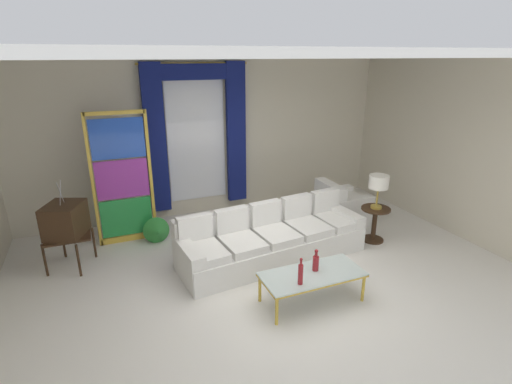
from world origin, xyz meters
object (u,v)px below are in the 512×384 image
Objects in this scene: couch_white_long at (270,239)px; round_side_table at (375,221)px; peacock_figurine at (157,232)px; vintage_tv at (65,222)px; coffee_table at (312,276)px; table_lamp_brass at (379,183)px; bottle_crystal_tall at (316,262)px; armchair_white at (340,208)px; stained_glass_divider at (123,182)px; bottle_blue_decanter at (301,273)px.

couch_white_long reaches higher than round_side_table.
round_side_table is at bearing -20.56° from peacock_figurine.
vintage_tv is at bearing 167.65° from round_side_table.
table_lamp_brass is (1.86, 1.12, 0.66)m from coffee_table.
coffee_table is 2.29× the size of table_lamp_brass.
armchair_white is at bearing 48.75° from bottle_crystal_tall.
table_lamp_brass is at bearing 0.00° from round_side_table.
round_side_table is (3.42, -1.28, 0.14)m from peacock_figurine.
couch_white_long is 3.03m from vintage_tv.
peacock_figurine is at bearing 124.68° from bottle_crystal_tall.
table_lamp_brass is (3.85, -1.60, -0.03)m from stained_glass_divider.
table_lamp_brass is (0.00, 0.00, 0.67)m from round_side_table.
couch_white_long is 1.36× the size of stained_glass_divider.
peacock_figurine is at bearing -36.22° from stained_glass_divider.
coffee_table is 2.17m from round_side_table.
bottle_crystal_tall is 2.88m from peacock_figurine.
couch_white_long is 1.92m from armchair_white.
bottle_blue_decanter is at bearing -149.13° from coffee_table.
bottle_crystal_tall reaches higher than round_side_table.
coffee_table is 0.59× the size of stained_glass_divider.
coffee_table is 1.58× the size of armchair_white.
stained_glass_divider reaches higher than bottle_blue_decanter.
armchair_white is (4.65, -0.15, -0.44)m from vintage_tv.
table_lamp_brass is at bearing 30.82° from bottle_crystal_tall.
stained_glass_divider is (0.88, 0.56, 0.33)m from vintage_tv.
coffee_table is at bearing -149.06° from table_lamp_brass.
bottle_crystal_tall is 0.36× the size of armchair_white.
bottle_crystal_tall is 2.15m from table_lamp_brass.
peacock_figurine is at bearing 122.96° from coffee_table.
table_lamp_brass reaches higher than peacock_figurine.
bottle_blue_decanter is 3.48m from vintage_tv.
vintage_tv is (-2.87, 0.87, 0.42)m from couch_white_long.
bottle_crystal_tall is at bearing -149.18° from round_side_table.
coffee_table is 0.35m from bottle_blue_decanter.
stained_glass_divider reaches higher than couch_white_long.
couch_white_long is 1.28m from coffee_table.
armchair_white reaches higher than coffee_table.
peacock_figurine is at bearing 159.44° from table_lamp_brass.
armchair_white is 1.37× the size of peacock_figurine.
bottle_crystal_tall is at bearing 31.54° from bottle_blue_decanter.
couch_white_long is 1.48m from bottle_blue_decanter.
vintage_tv is (-2.94, 2.10, 0.20)m from bottle_crystal_tall.
vintage_tv reaches higher than coffee_table.
coffee_table is at bearing -57.04° from peacock_figurine.
couch_white_long is at bearing 79.48° from bottle_blue_decanter.
round_side_table is at bearing -22.55° from stained_glass_divider.
table_lamp_brass reaches higher than round_side_table.
bottle_crystal_tall is 0.49× the size of peacock_figurine.
round_side_table reaches higher than peacock_figurine.
couch_white_long is 10.08× the size of bottle_crystal_tall.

